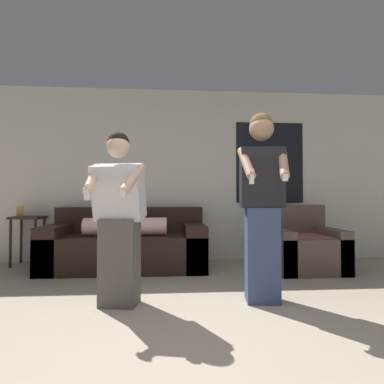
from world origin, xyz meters
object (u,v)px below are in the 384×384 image
Objects in this scene: couch at (127,245)px; side_table at (28,226)px; armchair at (302,247)px; person_left at (119,219)px; person_right at (262,203)px.

side_table reaches higher than couch.
couch is 2.42m from armchair.
couch is 1.38× the size of person_left.
armchair is at bearing -5.57° from couch.
person_left is (0.14, -1.49, 0.47)m from couch.
couch is 1.57m from person_left.
couch is at bearing 95.23° from person_left.
person_right is (2.93, -1.75, 0.36)m from side_table.
side_table is 0.55× the size of person_left.
person_right reaches higher than side_table.
person_left is at bearing -47.66° from side_table.
couch is 1.21× the size of person_right.
side_table is at bearing 149.16° from person_right.
couch is at bearing 174.43° from armchair.
armchair is 2.64m from person_left.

